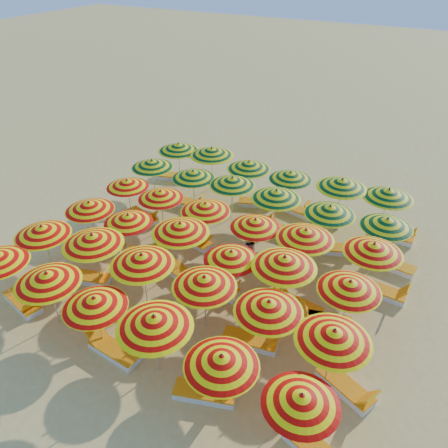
% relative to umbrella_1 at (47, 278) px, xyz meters
% --- Properties ---
extents(ground, '(120.00, 120.00, 0.00)m').
position_rel_umbrella_1_xyz_m(ground, '(3.11, 5.10, -1.90)').
color(ground, '#D8B660').
rests_on(ground, ground).
extents(umbrella_1, '(2.39, 2.39, 2.16)m').
position_rel_umbrella_1_xyz_m(umbrella_1, '(0.00, 0.00, 0.00)').
color(umbrella_1, silver).
rests_on(umbrella_1, ground).
extents(umbrella_2, '(2.22, 2.22, 2.03)m').
position_rel_umbrella_1_xyz_m(umbrella_2, '(1.91, -0.04, -0.12)').
color(umbrella_2, silver).
rests_on(umbrella_2, ground).
extents(umbrella_3, '(2.55, 2.55, 2.26)m').
position_rel_umbrella_1_xyz_m(umbrella_3, '(4.00, 0.00, 0.08)').
color(umbrella_3, silver).
rests_on(umbrella_3, ground).
extents(umbrella_4, '(2.13, 2.13, 2.06)m').
position_rel_umbrella_1_xyz_m(umbrella_4, '(6.13, -0.15, -0.09)').
color(umbrella_4, silver).
rests_on(umbrella_4, ground).
extents(umbrella_5, '(2.27, 2.27, 1.97)m').
position_rel_umbrella_1_xyz_m(umbrella_5, '(8.23, -0.20, -0.16)').
color(umbrella_5, silver).
rests_on(umbrella_5, ground).
extents(umbrella_6, '(2.13, 2.13, 2.12)m').
position_rel_umbrella_1_xyz_m(umbrella_6, '(-2.20, 1.81, -0.04)').
color(umbrella_6, silver).
rests_on(umbrella_6, ground).
extents(umbrella_7, '(2.66, 2.66, 2.24)m').
position_rel_umbrella_1_xyz_m(umbrella_7, '(-0.12, 2.13, 0.07)').
color(umbrella_7, silver).
rests_on(umbrella_7, ground).
extents(umbrella_8, '(2.56, 2.56, 2.23)m').
position_rel_umbrella_1_xyz_m(umbrella_8, '(2.03, 2.04, 0.06)').
color(umbrella_8, silver).
rests_on(umbrella_8, ground).
extents(umbrella_9, '(2.28, 2.28, 2.14)m').
position_rel_umbrella_1_xyz_m(umbrella_9, '(4.29, 2.15, -0.02)').
color(umbrella_9, silver).
rests_on(umbrella_9, ground).
extents(umbrella_10, '(2.47, 2.47, 2.14)m').
position_rel_umbrella_1_xyz_m(umbrella_10, '(6.43, 2.09, -0.02)').
color(umbrella_10, silver).
rests_on(umbrella_10, ground).
extents(umbrella_11, '(2.30, 2.30, 2.18)m').
position_rel_umbrella_1_xyz_m(umbrella_11, '(8.36, 1.86, 0.02)').
color(umbrella_11, silver).
rests_on(umbrella_11, ground).
extents(umbrella_12, '(2.35, 2.35, 2.05)m').
position_rel_umbrella_1_xyz_m(umbrella_12, '(-1.99, 3.96, -0.10)').
color(umbrella_12, silver).
rests_on(umbrella_12, ground).
extents(umbrella_13, '(1.95, 1.95, 1.97)m').
position_rel_umbrella_1_xyz_m(umbrella_13, '(-0.16, 4.05, -0.17)').
color(umbrella_13, silver).
rests_on(umbrella_13, ground).
extents(umbrella_14, '(2.61, 2.61, 2.22)m').
position_rel_umbrella_1_xyz_m(umbrella_14, '(2.11, 4.18, 0.05)').
color(umbrella_14, silver).
rests_on(umbrella_14, ground).
extents(umbrella_15, '(2.20, 2.20, 1.97)m').
position_rel_umbrella_1_xyz_m(umbrella_15, '(4.32, 3.85, -0.17)').
color(umbrella_15, silver).
rests_on(umbrella_15, ground).
extents(umbrella_16, '(2.76, 2.76, 2.25)m').
position_rel_umbrella_1_xyz_m(umbrella_16, '(6.10, 4.08, 0.07)').
color(umbrella_16, silver).
rests_on(umbrella_16, ground).
extents(umbrella_17, '(2.35, 2.35, 2.08)m').
position_rel_umbrella_1_xyz_m(umbrella_17, '(8.20, 4.10, -0.08)').
color(umbrella_17, silver).
rests_on(umbrella_17, ground).
extents(umbrella_18, '(2.39, 2.39, 1.93)m').
position_rel_umbrella_1_xyz_m(umbrella_18, '(-2.03, 6.31, -0.20)').
color(umbrella_18, silver).
rests_on(umbrella_18, ground).
extents(umbrella_19, '(2.01, 2.01, 2.00)m').
position_rel_umbrella_1_xyz_m(umbrella_19, '(-0.12, 6.09, -0.14)').
color(umbrella_19, silver).
rests_on(umbrella_19, ground).
extents(umbrella_20, '(2.17, 2.17, 2.08)m').
position_rel_umbrella_1_xyz_m(umbrella_20, '(2.07, 5.99, -0.07)').
color(umbrella_20, silver).
rests_on(umbrella_20, ground).
extents(umbrella_21, '(2.50, 2.50, 2.00)m').
position_rel_umbrella_1_xyz_m(umbrella_21, '(4.22, 5.97, -0.14)').
color(umbrella_21, silver).
rests_on(umbrella_21, ground).
extents(umbrella_22, '(2.49, 2.49, 2.18)m').
position_rel_umbrella_1_xyz_m(umbrella_22, '(6.15, 5.95, 0.02)').
color(umbrella_22, silver).
rests_on(umbrella_22, ground).
extents(umbrella_23, '(2.17, 2.17, 2.14)m').
position_rel_umbrella_1_xyz_m(umbrella_23, '(8.42, 6.30, -0.02)').
color(umbrella_23, silver).
rests_on(umbrella_23, ground).
extents(umbrella_24, '(2.22, 2.22, 2.06)m').
position_rel_umbrella_1_xyz_m(umbrella_24, '(-2.11, 8.23, -0.08)').
color(umbrella_24, silver).
rests_on(umbrella_24, ground).
extents(umbrella_25, '(2.50, 2.50, 2.03)m').
position_rel_umbrella_1_xyz_m(umbrella_25, '(0.13, 8.24, -0.11)').
color(umbrella_25, silver).
rests_on(umbrella_25, ground).
extents(umbrella_26, '(2.14, 2.14, 2.10)m').
position_rel_umbrella_1_xyz_m(umbrella_26, '(2.01, 8.38, -0.05)').
color(umbrella_26, silver).
rests_on(umbrella_26, ground).
extents(umbrella_27, '(2.07, 2.07, 2.17)m').
position_rel_umbrella_1_xyz_m(umbrella_27, '(4.16, 8.10, 0.01)').
color(umbrella_27, silver).
rests_on(umbrella_27, ground).
extents(umbrella_28, '(2.26, 2.26, 2.11)m').
position_rel_umbrella_1_xyz_m(umbrella_28, '(6.40, 8.03, -0.04)').
color(umbrella_28, silver).
rests_on(umbrella_28, ground).
extents(umbrella_29, '(2.56, 2.56, 2.06)m').
position_rel_umbrella_1_xyz_m(umbrella_29, '(8.50, 8.23, -0.09)').
color(umbrella_29, silver).
rests_on(umbrella_29, ground).
extents(umbrella_30, '(2.23, 2.23, 2.15)m').
position_rel_umbrella_1_xyz_m(umbrella_30, '(-1.99, 10.28, -0.01)').
color(umbrella_30, silver).
rests_on(umbrella_30, ground).
extents(umbrella_31, '(2.55, 2.55, 2.25)m').
position_rel_umbrella_1_xyz_m(umbrella_31, '(-0.15, 10.40, 0.08)').
color(umbrella_31, silver).
rests_on(umbrella_31, ground).
extents(umbrella_32, '(2.64, 2.64, 2.12)m').
position_rel_umbrella_1_xyz_m(umbrella_32, '(1.97, 10.11, -0.03)').
color(umbrella_32, silver).
rests_on(umbrella_32, ground).
extents(umbrella_33, '(2.15, 2.15, 2.03)m').
position_rel_umbrella_1_xyz_m(umbrella_33, '(3.98, 10.18, -0.11)').
color(umbrella_33, silver).
rests_on(umbrella_33, ground).
extents(umbrella_34, '(2.18, 2.18, 2.25)m').
position_rel_umbrella_1_xyz_m(umbrella_34, '(6.26, 10.16, 0.08)').
color(umbrella_34, silver).
rests_on(umbrella_34, ground).
extents(umbrella_35, '(2.60, 2.60, 2.18)m').
position_rel_umbrella_1_xyz_m(umbrella_35, '(8.13, 10.32, 0.01)').
color(umbrella_35, silver).
rests_on(umbrella_35, ground).
extents(lounger_0, '(1.82, 0.97, 0.69)m').
position_rel_umbrella_1_xyz_m(lounger_0, '(-1.66, -0.02, -1.75)').
color(lounger_0, white).
rests_on(lounger_0, ground).
extents(lounger_1, '(1.78, 0.74, 0.69)m').
position_rel_umbrella_1_xyz_m(lounger_1, '(2.41, -0.16, -1.75)').
color(lounger_1, white).
rests_on(lounger_1, ground).
extents(lounger_2, '(1.83, 1.06, 0.69)m').
position_rel_umbrella_1_xyz_m(lounger_2, '(5.63, -0.11, -1.75)').
color(lounger_2, white).
rests_on(lounger_2, ground).
extents(lounger_4, '(1.82, 1.03, 0.69)m').
position_rel_umbrella_1_xyz_m(lounger_4, '(-0.63, 2.04, -1.75)').
color(lounger_4, white).
rests_on(lounger_4, ground).
extents(lounger_5, '(1.81, 0.88, 0.69)m').
position_rel_umbrella_1_xyz_m(lounger_5, '(5.93, 2.16, -1.75)').
color(lounger_5, white).
rests_on(lounger_5, ground).
extents(lounger_6, '(1.82, 1.24, 0.69)m').
position_rel_umbrella_1_xyz_m(lounger_6, '(8.96, 1.87, -1.75)').
color(lounger_6, white).
rests_on(lounger_6, ground).
extents(lounger_7, '(1.81, 0.89, 0.69)m').
position_rel_umbrella_1_xyz_m(lounger_7, '(-1.49, 3.85, -1.75)').
color(lounger_7, white).
rests_on(lounger_7, ground).
extents(lounger_8, '(1.80, 0.85, 0.69)m').
position_rel_umbrella_1_xyz_m(lounger_8, '(0.44, 3.92, -1.75)').
color(lounger_8, white).
rests_on(lounger_8, ground).
extents(lounger_9, '(1.82, 1.19, 0.69)m').
position_rel_umbrella_1_xyz_m(lounger_9, '(1.51, 4.15, -1.75)').
color(lounger_9, white).
rests_on(lounger_9, ground).
extents(lounger_10, '(1.75, 0.62, 0.69)m').
position_rel_umbrella_1_xyz_m(lounger_10, '(3.82, 3.71, -1.75)').
color(lounger_10, white).
rests_on(lounger_10, ground).
extents(lounger_11, '(1.79, 0.79, 0.69)m').
position_rel_umbrella_1_xyz_m(lounger_11, '(6.61, 4.31, -1.75)').
color(lounger_11, white).
rests_on(lounger_11, ground).
extents(lounger_12, '(1.82, 0.99, 0.69)m').
position_rel_umbrella_1_xyz_m(lounger_12, '(7.61, 4.03, -1.75)').
color(lounger_12, white).
rests_on(lounger_12, ground).
extents(lounger_13, '(1.82, 1.03, 0.69)m').
position_rel_umbrella_1_xyz_m(lounger_13, '(-1.43, 6.35, -1.75)').
color(lounger_13, white).
rests_on(lounger_13, ground).
extents(lounger_14, '(1.83, 1.05, 0.69)m').
position_rel_umbrella_1_xyz_m(lounger_14, '(1.57, 5.92, -1.75)').
color(lounger_14, white).
rests_on(lounger_14, ground).
extents(lounger_15, '(1.77, 0.69, 0.69)m').
position_rel_umbrella_1_xyz_m(lounger_15, '(9.02, 6.37, -1.75)').
color(lounger_15, white).
rests_on(lounger_15, ground).
extents(lounger_16, '(1.76, 0.66, 0.69)m').
position_rel_umbrella_1_xyz_m(lounger_16, '(-0.37, 8.32, -1.75)').
color(lounger_16, white).
rests_on(lounger_16, ground).
extents(lounger_17, '(1.73, 0.59, 0.69)m').
position_rel_umbrella_1_xyz_m(lounger_17, '(4.66, 8.30, -1.75)').
color(lounger_17, white).
rests_on(lounger_17, ground).
extents(lounger_18, '(1.83, 1.16, 0.69)m').
position_rel_umbrella_1_xyz_m(lounger_18, '(7.00, 8.13, -1.75)').
color(lounger_18, white).
rests_on(lounger_18, ground).
extents(lounger_19, '(1.80, 0.83, 0.69)m').
position_rel_umbrella_1_xyz_m(lounger_19, '(9.00, 8.11, -1.75)').
color(lounger_19, white).
rests_on(lounger_19, ground).
extents(lounger_20, '(1.83, 1.07, 0.69)m').
position_rel_umbrella_1_xyz_m(lounger_20, '(-2.58, 10.28, -1.75)').
color(lounger_20, white).
rests_on(lounger_20, ground).
extents(lounger_21, '(1.82, 1.21, 0.69)m').
position_rel_umbrella_1_xyz_m(lounger_21, '(2.57, 9.96, -1.75)').
color(lounger_21, white).
rests_on(lounger_21, ground).
extents(lounger_22, '(1.82, 0.94, 0.69)m').
position_rel_umbrella_1_xyz_m(lounger_22, '(4.48, 10.14, -1.75)').
color(lounger_22, white).
rests_on(lounger_22, ground).
extents(lounger_23, '(1.78, 0.75, 0.69)m').
position_rel_umbrella_1_xyz_m(lounger_23, '(5.67, 10.07, -1.75)').
color(lounger_23, white).
rests_on(lounger_23, ground).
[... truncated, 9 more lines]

